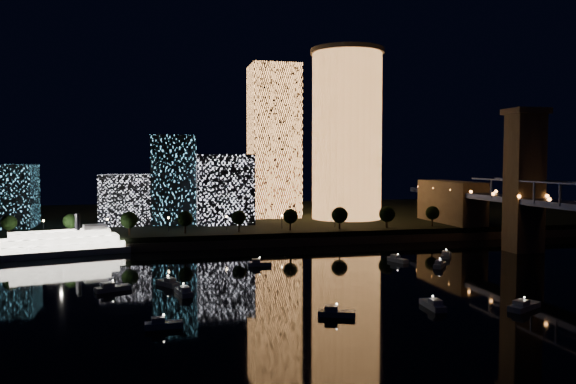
# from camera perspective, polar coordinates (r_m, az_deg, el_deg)

# --- Properties ---
(ground) EXTENTS (520.00, 520.00, 0.00)m
(ground) POSITION_cam_1_polar(r_m,az_deg,el_deg) (139.29, 12.91, -10.11)
(ground) COLOR black
(ground) RESTS_ON ground
(far_bank) EXTENTS (420.00, 160.00, 5.00)m
(far_bank) POSITION_cam_1_polar(r_m,az_deg,el_deg) (289.45, -1.14, -2.64)
(far_bank) COLOR black
(far_bank) RESTS_ON ground
(seawall) EXTENTS (420.00, 6.00, 3.00)m
(seawall) POSITION_cam_1_polar(r_m,az_deg,el_deg) (214.44, 3.22, -4.96)
(seawall) COLOR #6B5E4C
(seawall) RESTS_ON ground
(tower_cylindrical) EXTENTS (34.00, 34.00, 78.02)m
(tower_cylindrical) POSITION_cam_1_polar(r_m,az_deg,el_deg) (262.50, 5.99, 5.85)
(tower_cylindrical) COLOR #FF9F51
(tower_cylindrical) RESTS_ON far_bank
(tower_rectangular) EXTENTS (22.75, 22.75, 72.39)m
(tower_rectangular) POSITION_cam_1_polar(r_m,az_deg,el_deg) (270.81, -1.45, 5.16)
(tower_rectangular) COLOR #FF9F51
(tower_rectangular) RESTS_ON far_bank
(midrise_blocks) EXTENTS (106.67, 30.84, 37.74)m
(midrise_blocks) POSITION_cam_1_polar(r_m,az_deg,el_deg) (246.10, -13.72, 0.36)
(midrise_blocks) COLOR silver
(midrise_blocks) RESTS_ON far_bank
(riverboat) EXTENTS (48.55, 21.06, 14.37)m
(riverboat) POSITION_cam_1_polar(r_m,az_deg,el_deg) (203.94, -22.71, -5.00)
(riverboat) COLOR silver
(riverboat) RESTS_ON ground
(motorboats) EXTENTS (136.22, 70.78, 2.78)m
(motorboats) POSITION_cam_1_polar(r_m,az_deg,el_deg) (145.63, 6.80, -9.14)
(motorboats) COLOR silver
(motorboats) RESTS_ON ground
(esplanade_trees) EXTENTS (165.48, 6.50, 8.75)m
(esplanade_trees) POSITION_cam_1_polar(r_m,az_deg,el_deg) (213.84, -3.34, -2.56)
(esplanade_trees) COLOR black
(esplanade_trees) RESTS_ON far_bank
(street_lamps) EXTENTS (132.70, 0.70, 5.65)m
(street_lamps) POSITION_cam_1_polar(r_m,az_deg,el_deg) (218.41, -6.27, -2.83)
(street_lamps) COLOR black
(street_lamps) RESTS_ON far_bank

